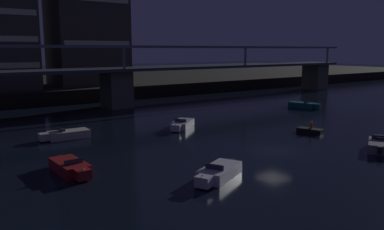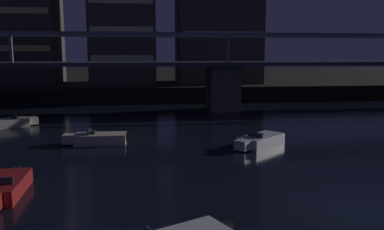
# 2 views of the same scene
# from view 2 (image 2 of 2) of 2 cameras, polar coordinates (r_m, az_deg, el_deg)

# --- Properties ---
(ground_plane) EXTENTS (400.00, 400.00, 0.00)m
(ground_plane) POSITION_cam_2_polar(r_m,az_deg,el_deg) (19.53, 23.76, -12.87)
(ground_plane) COLOR black
(far_riverbank) EXTENTS (240.00, 80.00, 2.20)m
(far_riverbank) POSITION_cam_2_polar(r_m,az_deg,el_deg) (96.53, -1.10, 5.39)
(far_riverbank) COLOR black
(far_riverbank) RESTS_ON ground
(river_bridge) EXTENTS (101.47, 6.40, 9.38)m
(river_bridge) POSITION_cam_2_polar(r_m,az_deg,el_deg) (48.88, 4.53, 6.03)
(river_bridge) COLOR #605B51
(river_bridge) RESTS_ON ground
(tower_west_tall) EXTENTS (9.91, 11.97, 21.17)m
(tower_west_tall) POSITION_cam_2_polar(r_m,az_deg,el_deg) (65.28, -9.92, 13.72)
(tower_west_tall) COLOR #423D38
(tower_west_tall) RESTS_ON far_riverbank
(speedboat_near_left) EXTENTS (4.90, 3.49, 1.16)m
(speedboat_near_left) POSITION_cam_2_polar(r_m,az_deg,el_deg) (41.59, -24.99, -1.05)
(speedboat_near_left) COLOR beige
(speedboat_near_left) RESTS_ON ground
(speedboat_near_center) EXTENTS (1.94, 5.21, 1.16)m
(speedboat_near_center) POSITION_cam_2_polar(r_m,az_deg,el_deg) (21.86, -25.67, -9.52)
(speedboat_near_center) COLOR maroon
(speedboat_near_center) RESTS_ON ground
(speedboat_near_right) EXTENTS (5.20, 1.87, 1.16)m
(speedboat_near_right) POSITION_cam_2_polar(r_m,az_deg,el_deg) (31.67, -13.48, -3.35)
(speedboat_near_right) COLOR beige
(speedboat_near_right) RESTS_ON ground
(speedboat_mid_center) EXTENTS (4.58, 4.16, 1.16)m
(speedboat_mid_center) POSITION_cam_2_polar(r_m,az_deg,el_deg) (30.54, 9.78, -3.68)
(speedboat_mid_center) COLOR silver
(speedboat_mid_center) RESTS_ON ground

